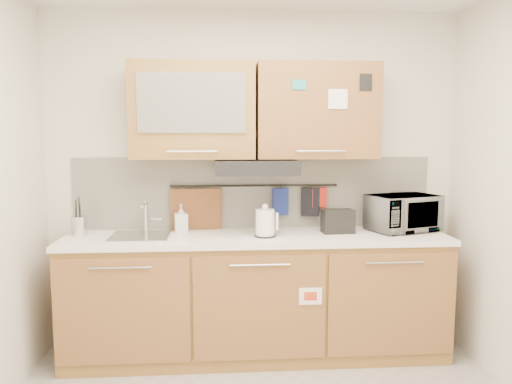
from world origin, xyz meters
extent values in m
plane|color=silver|center=(0.00, 1.50, 1.30)|extent=(3.20, 0.00, 3.20)
cube|color=#AA803C|center=(0.00, 1.20, 0.44)|extent=(2.80, 0.60, 0.88)
cube|color=black|center=(0.00, 1.20, 0.05)|extent=(2.80, 0.54, 0.10)
cube|color=#9D6438|center=(-0.93, 0.89, 0.47)|extent=(0.91, 0.02, 0.74)
cylinder|color=silver|center=(-0.93, 0.86, 0.78)|extent=(0.41, 0.01, 0.01)
cube|color=#9D6438|center=(0.00, 0.89, 0.47)|extent=(0.91, 0.02, 0.74)
cylinder|color=silver|center=(0.00, 0.86, 0.78)|extent=(0.41, 0.01, 0.01)
cube|color=#9D6438|center=(0.93, 0.89, 0.47)|extent=(0.91, 0.02, 0.74)
cylinder|color=silver|center=(0.93, 0.86, 0.78)|extent=(0.41, 0.01, 0.01)
cube|color=white|center=(0.00, 1.19, 0.90)|extent=(2.82, 0.62, 0.04)
cube|color=silver|center=(0.00, 1.49, 1.20)|extent=(2.80, 0.02, 0.56)
cube|color=#AA803C|center=(-0.46, 1.32, 1.83)|extent=(0.90, 0.35, 0.70)
cube|color=silver|center=(-0.46, 1.14, 1.88)|extent=(0.76, 0.02, 0.42)
cube|color=#9D6438|center=(0.46, 1.32, 1.83)|extent=(0.90, 0.35, 0.70)
cube|color=white|center=(0.58, 1.14, 1.91)|extent=(0.14, 0.00, 0.14)
cube|color=black|center=(0.00, 1.25, 1.42)|extent=(0.60, 0.46, 0.10)
cube|color=silver|center=(-0.85, 1.20, 0.92)|extent=(0.42, 0.40, 0.03)
cylinder|color=silver|center=(-0.83, 1.36, 1.04)|extent=(0.03, 0.03, 0.24)
cylinder|color=silver|center=(-0.83, 1.28, 1.14)|extent=(0.02, 0.18, 0.02)
cylinder|color=black|center=(0.00, 1.45, 1.26)|extent=(1.30, 0.02, 0.02)
cylinder|color=silver|center=(-1.30, 1.27, 0.99)|extent=(0.15, 0.15, 0.14)
cylinder|color=black|center=(-1.32, 1.27, 1.05)|extent=(0.01, 0.01, 0.27)
cylinder|color=black|center=(-1.29, 1.25, 1.04)|extent=(0.01, 0.01, 0.24)
cylinder|color=black|center=(-1.30, 1.28, 1.06)|extent=(0.01, 0.01, 0.29)
cylinder|color=black|center=(-1.31, 1.25, 1.02)|extent=(0.01, 0.01, 0.21)
cylinder|color=white|center=(0.06, 1.13, 1.02)|extent=(0.15, 0.15, 0.20)
sphere|color=white|center=(0.06, 1.13, 1.14)|extent=(0.05, 0.05, 0.05)
cube|color=white|center=(0.14, 1.14, 1.03)|extent=(0.02, 0.03, 0.13)
cylinder|color=black|center=(0.06, 1.13, 0.93)|extent=(0.15, 0.15, 0.01)
cube|color=black|center=(0.62, 1.23, 1.01)|extent=(0.24, 0.16, 0.18)
cube|color=black|center=(0.57, 1.23, 1.09)|extent=(0.07, 0.11, 0.01)
cube|color=black|center=(0.66, 1.23, 1.09)|extent=(0.07, 0.11, 0.01)
imported|color=#999999|center=(1.13, 1.27, 1.06)|extent=(0.58, 0.48, 0.28)
imported|color=#999999|center=(-0.56, 1.34, 1.03)|extent=(0.11, 0.11, 0.21)
cube|color=brown|center=(-0.45, 1.44, 1.00)|extent=(0.39, 0.05, 0.48)
cube|color=navy|center=(0.21, 1.44, 1.13)|extent=(0.13, 0.07, 0.21)
cube|color=black|center=(0.44, 1.44, 1.13)|extent=(0.15, 0.08, 0.22)
cube|color=red|center=(0.51, 1.44, 1.16)|extent=(0.13, 0.05, 0.15)
camera|label=1|loc=(-0.27, -2.42, 1.67)|focal=35.00mm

